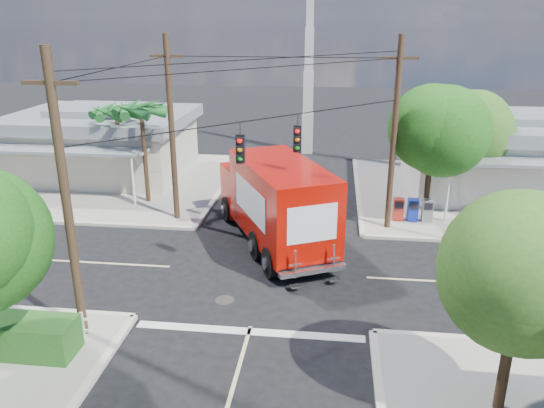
# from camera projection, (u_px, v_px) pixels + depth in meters

# --- Properties ---
(ground) EXTENTS (120.00, 120.00, 0.00)m
(ground) POSITION_uv_depth(u_px,v_px,m) (266.00, 272.00, 21.29)
(ground) COLOR black
(ground) RESTS_ON ground
(sidewalk_ne) EXTENTS (14.12, 14.12, 0.14)m
(sidewalk_ne) POSITION_uv_depth(u_px,v_px,m) (479.00, 195.00, 30.23)
(sidewalk_ne) COLOR gray
(sidewalk_ne) RESTS_ON ground
(sidewalk_nw) EXTENTS (14.12, 14.12, 0.14)m
(sidewalk_nw) POSITION_uv_depth(u_px,v_px,m) (114.00, 182.00, 32.67)
(sidewalk_nw) COLOR gray
(sidewalk_nw) RESTS_ON ground
(road_markings) EXTENTS (32.00, 32.00, 0.01)m
(road_markings) POSITION_uv_depth(u_px,v_px,m) (261.00, 290.00, 19.91)
(road_markings) COLOR beige
(road_markings) RESTS_ON ground
(building_ne) EXTENTS (11.80, 10.20, 4.50)m
(building_ne) POSITION_uv_depth(u_px,v_px,m) (509.00, 153.00, 30.31)
(building_ne) COLOR silver
(building_ne) RESTS_ON sidewalk_ne
(building_nw) EXTENTS (10.80, 10.20, 4.30)m
(building_nw) POSITION_uv_depth(u_px,v_px,m) (104.00, 141.00, 33.56)
(building_nw) COLOR beige
(building_nw) RESTS_ON sidewalk_nw
(radio_tower) EXTENTS (0.80, 0.80, 17.00)m
(radio_tower) POSITION_uv_depth(u_px,v_px,m) (309.00, 76.00, 38.07)
(radio_tower) COLOR silver
(radio_tower) RESTS_ON ground
(tree_ne_front) EXTENTS (4.21, 4.14, 6.66)m
(tree_ne_front) POSITION_uv_depth(u_px,v_px,m) (434.00, 126.00, 25.22)
(tree_ne_front) COLOR #422D1C
(tree_ne_front) RESTS_ON sidewalk_ne
(tree_ne_back) EXTENTS (3.77, 3.66, 5.82)m
(tree_ne_back) POSITION_uv_depth(u_px,v_px,m) (478.00, 130.00, 27.18)
(tree_ne_back) COLOR #422D1C
(tree_ne_back) RESTS_ON sidewalk_ne
(tree_se) EXTENTS (3.67, 3.54, 5.62)m
(tree_se) POSITION_uv_depth(u_px,v_px,m) (522.00, 273.00, 12.38)
(tree_se) COLOR #422D1C
(tree_se) RESTS_ON sidewalk_se
(palm_nw_front) EXTENTS (3.01, 3.08, 5.59)m
(palm_nw_front) POSITION_uv_depth(u_px,v_px,m) (141.00, 112.00, 27.47)
(palm_nw_front) COLOR #422D1C
(palm_nw_front) RESTS_ON sidewalk_nw
(palm_nw_back) EXTENTS (3.01, 3.08, 5.19)m
(palm_nw_back) POSITION_uv_depth(u_px,v_px,m) (116.00, 113.00, 29.22)
(palm_nw_back) COLOR #422D1C
(palm_nw_back) RESTS_ON sidewalk_nw
(utility_poles) EXTENTS (12.00, 10.68, 9.00)m
(utility_poles) POSITION_uv_depth(u_px,v_px,m) (232.00, 148.00, 21.41)
(utility_poles) COLOR #473321
(utility_poles) RESTS_ON ground
(vending_boxes) EXTENTS (1.90, 0.50, 1.10)m
(vending_boxes) POSITION_uv_depth(u_px,v_px,m) (413.00, 210.00, 26.14)
(vending_boxes) COLOR #AF281C
(vending_boxes) RESTS_ON sidewalk_ne
(delivery_truck) EXTENTS (6.35, 9.26, 3.91)m
(delivery_truck) POSITION_uv_depth(u_px,v_px,m) (275.00, 202.00, 23.36)
(delivery_truck) COLOR black
(delivery_truck) RESTS_ON ground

